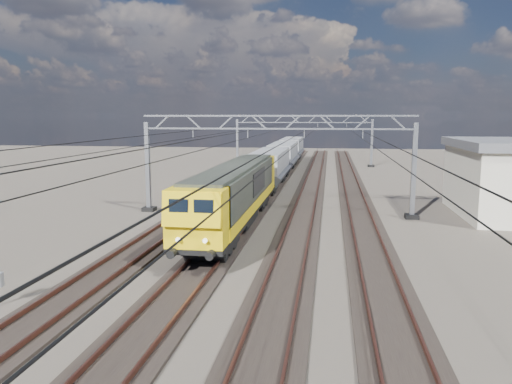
# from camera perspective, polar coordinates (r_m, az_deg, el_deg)

# --- Properties ---
(ground) EXTENTS (160.00, 160.00, 0.00)m
(ground) POSITION_cam_1_polar(r_m,az_deg,el_deg) (32.10, 1.44, -3.98)
(ground) COLOR #28241E
(ground) RESTS_ON ground
(track_outer_west) EXTENTS (2.60, 140.00, 0.30)m
(track_outer_west) POSITION_cam_1_polar(r_m,az_deg,el_deg) (33.34, -8.87, -3.48)
(track_outer_west) COLOR black
(track_outer_west) RESTS_ON ground
(track_loco) EXTENTS (2.60, 140.00, 0.30)m
(track_loco) POSITION_cam_1_polar(r_m,az_deg,el_deg) (32.39, -2.08, -3.74)
(track_loco) COLOR black
(track_loco) RESTS_ON ground
(track_inner_east) EXTENTS (2.60, 140.00, 0.30)m
(track_inner_east) POSITION_cam_1_polar(r_m,az_deg,el_deg) (31.91, 5.02, -3.95)
(track_inner_east) COLOR black
(track_inner_east) RESTS_ON ground
(track_outer_east) EXTENTS (2.60, 140.00, 0.30)m
(track_outer_east) POSITION_cam_1_polar(r_m,az_deg,el_deg) (31.93, 12.22, -4.11)
(track_outer_east) COLOR black
(track_outer_east) RESTS_ON ground
(catenary_gantry_mid) EXTENTS (19.90, 0.90, 7.11)m
(catenary_gantry_mid) POSITION_cam_1_polar(r_m,az_deg,el_deg) (35.44, 2.26, 3.61)
(catenary_gantry_mid) COLOR gray
(catenary_gantry_mid) RESTS_ON ground
(catenary_gantry_far) EXTENTS (19.90, 0.90, 7.11)m
(catenary_gantry_far) POSITION_cam_1_polar(r_m,az_deg,el_deg) (71.26, 5.43, 6.12)
(catenary_gantry_far) COLOR gray
(catenary_gantry_far) RESTS_ON ground
(overhead_wires) EXTENTS (12.03, 140.00, 0.53)m
(overhead_wires) POSITION_cam_1_polar(r_m,az_deg,el_deg) (39.30, 2.91, 6.79)
(overhead_wires) COLOR black
(overhead_wires) RESTS_ON ground
(locomotive) EXTENTS (2.76, 21.10, 3.62)m
(locomotive) POSITION_cam_1_polar(r_m,az_deg,el_deg) (31.32, -2.33, 0.03)
(locomotive) COLOR black
(locomotive) RESTS_ON ground
(hopper_wagon_lead) EXTENTS (3.38, 13.00, 3.25)m
(hopper_wagon_lead) POSITION_cam_1_polar(r_m,az_deg,el_deg) (48.69, 1.57, 3.01)
(hopper_wagon_lead) COLOR black
(hopper_wagon_lead) RESTS_ON ground
(hopper_wagon_mid) EXTENTS (3.38, 13.00, 3.25)m
(hopper_wagon_mid) POSITION_cam_1_polar(r_m,az_deg,el_deg) (62.76, 3.14, 4.27)
(hopper_wagon_mid) COLOR black
(hopper_wagon_mid) RESTS_ON ground
(hopper_wagon_third) EXTENTS (3.38, 13.00, 3.25)m
(hopper_wagon_third) POSITION_cam_1_polar(r_m,az_deg,el_deg) (76.88, 4.13, 5.07)
(hopper_wagon_third) COLOR black
(hopper_wagon_third) RESTS_ON ground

